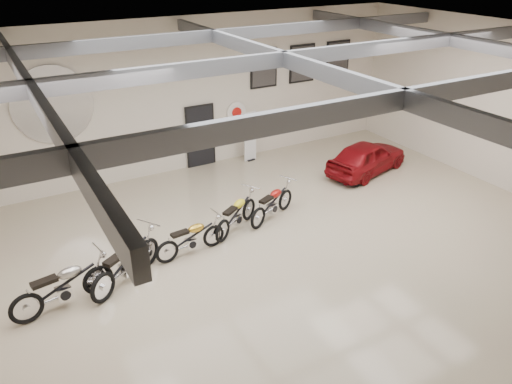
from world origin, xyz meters
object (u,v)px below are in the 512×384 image
motorcycle_yellow (236,214)px  motorcycle_black (126,261)px  banner_stand (250,136)px  go_kart (357,171)px  motorcycle_silver (62,285)px  motorcycle_red (272,203)px  vintage_car (367,157)px  motorcycle_gold (191,237)px

motorcycle_yellow → motorcycle_black: bearing=163.6°
banner_stand → motorcycle_yellow: banner_stand is taller
banner_stand → go_kart: size_ratio=1.19×
banner_stand → motorcycle_silver: banner_stand is taller
banner_stand → motorcycle_red: (-1.54, -4.04, -0.41)m
motorcycle_red → vintage_car: 4.57m
motorcycle_silver → motorcycle_black: size_ratio=0.99×
motorcycle_yellow → go_kart: (4.97, 0.98, -0.22)m
motorcycle_red → motorcycle_silver: bearing=166.8°
motorcycle_black → vintage_car: 9.06m
motorcycle_red → go_kart: size_ratio=1.25×
motorcycle_silver → motorcycle_red: 5.91m
motorcycle_black → motorcycle_gold: motorcycle_black is taller
motorcycle_silver → vintage_car: size_ratio=0.67×
banner_stand → motorcycle_red: banner_stand is taller
motorcycle_red → go_kart: motorcycle_red is taller
motorcycle_gold → motorcycle_red: 2.74m
motorcycle_silver → motorcycle_gold: size_ratio=1.17×
motorcycle_silver → vintage_car: bearing=2.9°
motorcycle_black → go_kart: size_ratio=1.43×
banner_stand → motorcycle_silver: size_ratio=0.84×
motorcycle_yellow → motorcycle_red: motorcycle_yellow is taller
banner_stand → go_kart: (2.27, -3.12, -0.63)m
motorcycle_black → motorcycle_red: size_ratio=1.14×
motorcycle_yellow → go_kart: bearing=-20.1°
motorcycle_silver → go_kart: bearing=2.2°
banner_stand → motorcycle_black: banner_stand is taller
motorcycle_red → go_kart: bearing=-10.8°
banner_stand → motorcycle_yellow: 4.93m
vintage_car → motorcycle_silver: bearing=87.8°
motorcycle_gold → motorcycle_black: bearing=-173.7°
banner_stand → motorcycle_gold: 6.26m
motorcycle_red → vintage_car: (4.42, 1.18, 0.06)m
motorcycle_yellow → vintage_car: size_ratio=0.59×
motorcycle_gold → motorcycle_red: size_ratio=0.97×
motorcycle_red → motorcycle_yellow: bearing=158.8°
motorcycle_silver → go_kart: 9.82m
motorcycle_gold → vintage_car: bearing=8.2°
motorcycle_black → vintage_car: (8.81, 2.10, -0.01)m
motorcycle_silver → motorcycle_yellow: (4.63, 1.08, -0.06)m
motorcycle_silver → motorcycle_red: size_ratio=1.13×
motorcycle_black → motorcycle_gold: 1.75m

